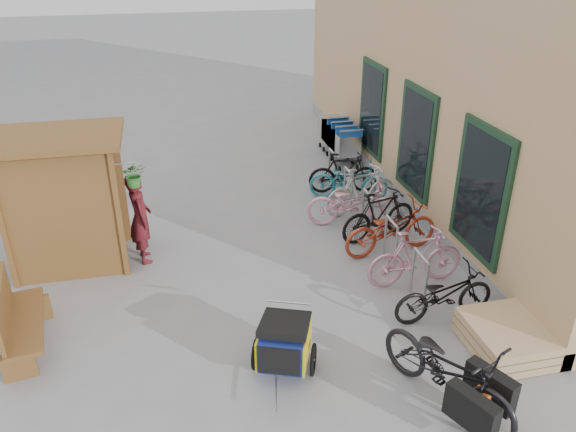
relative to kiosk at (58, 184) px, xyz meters
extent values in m
plane|color=gray|center=(3.28, -2.47, -1.55)|extent=(80.00, 80.00, 0.00)
cube|color=tan|center=(9.78, 2.03, 1.95)|extent=(6.00, 13.00, 7.00)
cube|color=gray|center=(6.86, 2.03, -1.40)|extent=(0.18, 13.00, 0.30)
cube|color=#16311E|center=(6.75, -1.97, 0.05)|extent=(0.06, 1.50, 2.20)
cube|color=black|center=(6.72, -1.97, 0.05)|extent=(0.02, 1.25, 1.95)
cube|color=#16311E|center=(6.75, 0.53, 0.05)|extent=(0.06, 1.50, 2.20)
cube|color=black|center=(6.72, 0.53, 0.05)|extent=(0.02, 1.25, 1.95)
cube|color=#16311E|center=(6.75, 3.03, 0.05)|extent=(0.06, 1.50, 2.20)
cube|color=black|center=(6.72, 3.03, 0.05)|extent=(0.02, 1.25, 1.95)
cube|color=brown|center=(-0.82, -0.62, -0.40)|extent=(0.09, 0.09, 2.30)
cube|color=brown|center=(0.98, -0.62, -0.40)|extent=(0.09, 0.09, 2.30)
cube|color=brown|center=(-0.82, 0.68, -0.40)|extent=(0.09, 0.09, 2.30)
cube|color=brown|center=(0.98, 0.68, -0.40)|extent=(0.09, 0.09, 2.30)
cube|color=brown|center=(-0.79, 0.03, -0.40)|extent=(0.05, 1.30, 2.30)
cube|color=brown|center=(0.08, -0.59, -0.40)|extent=(1.80, 0.05, 2.30)
cube|color=brown|center=(0.08, 0.65, -0.40)|extent=(1.80, 0.05, 2.30)
cube|color=brown|center=(0.08, 0.03, 0.80)|extent=(2.15, 1.65, 0.10)
cube|color=brown|center=(-0.12, 0.03, -0.65)|extent=(1.30, 1.15, 0.04)
cube|color=brown|center=(-0.12, 0.03, -0.05)|extent=(1.30, 1.15, 0.04)
cylinder|color=#A5A8AD|center=(1.16, -0.62, 0.50)|extent=(0.36, 0.02, 0.02)
imported|color=#2B6D26|center=(1.31, -0.62, 0.30)|extent=(0.38, 0.33, 0.42)
cylinder|color=#A5A8AD|center=(5.58, -2.72, -1.13)|extent=(0.05, 0.05, 0.84)
cylinder|color=#A5A8AD|center=(5.58, -2.22, -1.13)|extent=(0.05, 0.05, 0.84)
cylinder|color=#A5A8AD|center=(5.58, -2.47, -0.71)|extent=(0.05, 0.50, 0.05)
cylinder|color=#A5A8AD|center=(5.58, -1.52, -1.13)|extent=(0.05, 0.05, 0.84)
cylinder|color=#A5A8AD|center=(5.58, -1.02, -1.13)|extent=(0.05, 0.05, 0.84)
cylinder|color=#A5A8AD|center=(5.58, -1.27, -0.71)|extent=(0.05, 0.50, 0.05)
cylinder|color=#A5A8AD|center=(5.58, -0.32, -1.13)|extent=(0.05, 0.05, 0.84)
cylinder|color=#A5A8AD|center=(5.58, 0.18, -1.13)|extent=(0.05, 0.05, 0.84)
cylinder|color=#A5A8AD|center=(5.58, -0.07, -0.71)|extent=(0.05, 0.50, 0.05)
cylinder|color=#A5A8AD|center=(5.58, 0.88, -1.13)|extent=(0.05, 0.05, 0.84)
cylinder|color=#A5A8AD|center=(5.58, 1.38, -1.13)|extent=(0.05, 0.05, 0.84)
cylinder|color=#A5A8AD|center=(5.58, 1.13, -0.71)|extent=(0.05, 0.50, 0.05)
cylinder|color=#A5A8AD|center=(5.58, 2.08, -1.13)|extent=(0.05, 0.05, 0.84)
cylinder|color=#A5A8AD|center=(5.58, 2.58, -1.13)|extent=(0.05, 0.05, 0.84)
cylinder|color=#A5A8AD|center=(5.58, 2.33, -0.71)|extent=(0.05, 0.50, 0.05)
cube|color=tan|center=(6.28, -3.87, -1.48)|extent=(1.00, 1.20, 0.12)
cube|color=tan|center=(6.28, -3.87, -1.34)|extent=(1.00, 1.20, 0.12)
cube|color=tan|center=(6.28, -3.87, -1.20)|extent=(1.00, 1.20, 0.12)
cube|color=brown|center=(-0.32, -2.34, -1.10)|extent=(0.74, 1.68, 0.06)
cube|color=brown|center=(-0.54, -2.34, -0.80)|extent=(0.31, 1.61, 0.54)
cube|color=brown|center=(-0.32, -2.98, -1.34)|extent=(0.44, 0.13, 0.43)
cube|color=brown|center=(-0.32, -1.69, -1.34)|extent=(0.44, 0.13, 0.43)
cube|color=silver|center=(6.28, 3.55, -0.92)|extent=(0.58, 0.89, 0.55)
cube|color=#184D9E|center=(6.28, 3.10, -0.56)|extent=(0.58, 0.04, 0.19)
cylinder|color=silver|center=(6.28, 3.07, -0.48)|extent=(0.61, 0.04, 0.04)
cylinder|color=black|center=(6.05, 3.18, -1.49)|extent=(0.04, 0.13, 0.13)
cube|color=silver|center=(6.28, 3.92, -0.92)|extent=(0.58, 0.89, 0.55)
cube|color=#184D9E|center=(6.28, 3.46, -0.56)|extent=(0.58, 0.04, 0.19)
cylinder|color=silver|center=(6.28, 3.43, -0.48)|extent=(0.61, 0.04, 0.04)
cylinder|color=black|center=(6.05, 3.55, -1.49)|extent=(0.04, 0.13, 0.13)
cube|color=silver|center=(6.28, 4.28, -0.92)|extent=(0.58, 0.89, 0.55)
cube|color=#184D9E|center=(6.28, 3.83, -0.56)|extent=(0.58, 0.04, 0.19)
cylinder|color=silver|center=(6.28, 3.80, -0.48)|extent=(0.61, 0.04, 0.04)
cylinder|color=black|center=(6.05, 3.92, -1.49)|extent=(0.04, 0.13, 0.13)
cube|color=silver|center=(6.28, 4.65, -0.92)|extent=(0.58, 0.89, 0.55)
cube|color=#184D9E|center=(6.28, 4.20, -0.56)|extent=(0.58, 0.04, 0.19)
cylinder|color=silver|center=(6.28, 4.17, -0.48)|extent=(0.61, 0.04, 0.04)
cylinder|color=black|center=(6.05, 4.28, -1.49)|extent=(0.04, 0.13, 0.13)
cube|color=navy|center=(3.14, -3.57, -1.11)|extent=(0.82, 0.93, 0.45)
cube|color=gold|center=(2.85, -3.45, -1.11)|extent=(0.31, 0.73, 0.45)
cube|color=gold|center=(3.43, -3.68, -1.11)|extent=(0.31, 0.73, 0.45)
cube|color=black|center=(2.99, -3.94, -1.08)|extent=(0.52, 0.23, 0.41)
cube|color=black|center=(3.16, -3.52, -0.84)|extent=(0.86, 0.92, 0.22)
torus|color=black|center=(2.78, -3.42, -1.35)|extent=(0.21, 0.43, 0.45)
torus|color=black|center=(3.51, -3.71, -1.35)|extent=(0.21, 0.43, 0.45)
cylinder|color=#B7B7BC|center=(2.90, -4.18, -1.35)|extent=(0.27, 0.62, 0.03)
cylinder|color=#B7B7BC|center=(3.30, -3.17, -0.76)|extent=(0.59, 0.25, 0.03)
imported|color=black|center=(4.97, -4.60, -1.02)|extent=(1.47, 2.13, 1.06)
cube|color=black|center=(4.97, -5.21, -1.10)|extent=(0.43, 0.67, 0.45)
cube|color=black|center=(5.39, -4.91, -1.10)|extent=(0.43, 0.67, 0.45)
cube|color=#DD5914|center=(5.18, -5.06, -1.05)|extent=(0.18, 0.21, 0.12)
imported|color=maroon|center=(1.28, -0.16, -0.71)|extent=(0.51, 0.68, 1.68)
imported|color=black|center=(5.76, -2.97, -1.12)|extent=(1.67, 0.68, 0.86)
imported|color=pink|center=(5.73, -1.98, -1.04)|extent=(1.71, 0.52, 1.02)
imported|color=#9D361C|center=(5.74, -0.90, -1.06)|extent=(1.95, 0.93, 0.99)
imported|color=black|center=(5.72, -0.34, -1.05)|extent=(1.73, 0.88, 1.00)
imported|color=pink|center=(5.41, 0.29, -1.06)|extent=(1.98, 1.08, 0.99)
imported|color=silver|center=(5.77, 0.85, -1.04)|extent=(1.77, 0.87, 1.02)
imported|color=#207580|center=(5.72, 1.53, -1.10)|extent=(1.84, 1.15, 0.91)
imported|color=black|center=(5.73, 1.91, -1.07)|extent=(1.65, 0.72, 0.96)
camera|label=1|loc=(1.89, -9.37, 3.75)|focal=35.00mm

